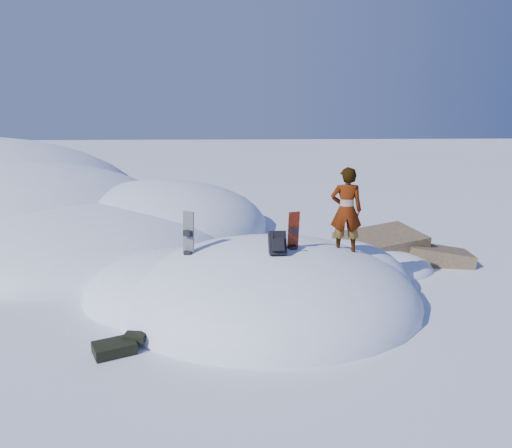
{
  "coord_description": "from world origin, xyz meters",
  "views": [
    {
      "loc": [
        -0.88,
        -10.81,
        4.45
      ],
      "look_at": [
        -0.3,
        0.3,
        1.84
      ],
      "focal_mm": 35.0,
      "sensor_mm": 36.0,
      "label": 1
    }
  ],
  "objects_px": {
    "backpack": "(277,243)",
    "snowboard_dark": "(188,246)",
    "person": "(346,210)",
    "snowboard_red": "(293,241)"
  },
  "relations": [
    {
      "from": "snowboard_dark",
      "to": "person",
      "type": "xyz_separation_m",
      "value": [
        3.53,
        0.1,
        0.74
      ]
    },
    {
      "from": "snowboard_dark",
      "to": "person",
      "type": "bearing_deg",
      "value": 37.85
    },
    {
      "from": "snowboard_dark",
      "to": "snowboard_red",
      "type": "bearing_deg",
      "value": 27.2
    },
    {
      "from": "snowboard_dark",
      "to": "person",
      "type": "distance_m",
      "value": 3.61
    },
    {
      "from": "snowboard_red",
      "to": "backpack",
      "type": "xyz_separation_m",
      "value": [
        -0.36,
        -0.3,
        0.04
      ]
    },
    {
      "from": "backpack",
      "to": "snowboard_dark",
      "type": "bearing_deg",
      "value": 157.77
    },
    {
      "from": "snowboard_dark",
      "to": "backpack",
      "type": "bearing_deg",
      "value": 17.29
    },
    {
      "from": "snowboard_red",
      "to": "snowboard_dark",
      "type": "distance_m",
      "value": 2.32
    },
    {
      "from": "snowboard_red",
      "to": "backpack",
      "type": "relative_size",
      "value": 2.25
    },
    {
      "from": "snowboard_red",
      "to": "backpack",
      "type": "distance_m",
      "value": 0.47
    }
  ]
}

